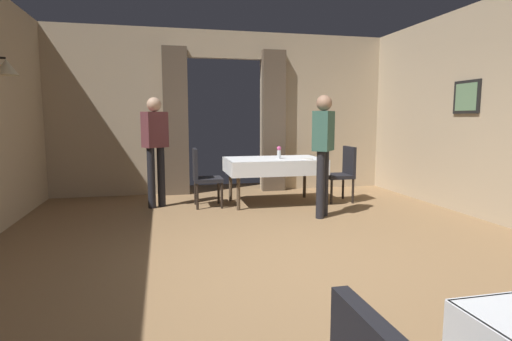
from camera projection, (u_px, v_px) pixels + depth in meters
The scene contains 9 objects.
ground at pixel (293, 268), 3.87m from camera, with size 10.08×10.08×0.00m, color olive.
wall_back at pixel (225, 112), 7.72m from camera, with size 6.40×0.27×3.00m.
dining_table_mid at pixel (274, 163), 6.70m from camera, with size 1.57×0.97×0.75m.
chair_mid_left at pixel (203, 175), 6.46m from camera, with size 0.44×0.44×0.93m.
chair_mid_right at pixel (342, 171), 6.89m from camera, with size 0.44×0.44×0.93m.
flower_vase_mid at pixel (279, 152), 6.60m from camera, with size 0.07×0.07×0.20m.
plate_mid_b at pixel (307, 159), 6.54m from camera, with size 0.19×0.19×0.01m, color white.
person_waiter_by_doorway at pixel (155, 143), 6.37m from camera, with size 0.42×0.38×1.72m.
person_diner_standing_aside at pixel (323, 145), 5.73m from camera, with size 0.40×0.42×1.72m.
Camera 1 is at (-1.18, -3.55, 1.40)m, focal length 28.75 mm.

